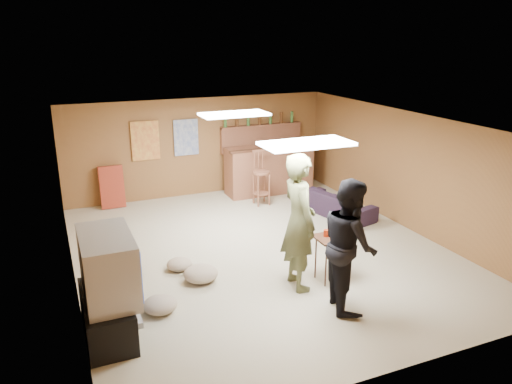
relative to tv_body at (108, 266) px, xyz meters
name	(u,v)px	position (x,y,z in m)	size (l,w,h in m)	color
ground	(261,251)	(2.65, 1.50, -0.90)	(7.00, 7.00, 0.00)	tan
ceiling	(261,123)	(2.65, 1.50, 1.30)	(6.00, 7.00, 0.02)	silver
wall_back	(199,147)	(2.65, 5.00, 0.20)	(6.00, 0.02, 2.20)	brown
wall_front	(396,283)	(2.65, -2.00, 0.20)	(6.00, 0.02, 2.20)	brown
wall_left	(68,214)	(-0.35, 1.50, 0.20)	(0.02, 7.00, 2.20)	brown
wall_right	(408,171)	(5.65, 1.50, 0.20)	(0.02, 7.00, 2.20)	brown
tv_stand	(107,315)	(-0.07, 0.00, -0.65)	(0.55, 1.30, 0.50)	black
dvd_box	(126,318)	(0.15, 0.00, -0.75)	(0.35, 0.50, 0.08)	#B2B2B7
tv_body	(108,266)	(0.00, 0.00, 0.00)	(0.60, 1.10, 0.80)	#B2B2B7
tv_screen	(134,262)	(0.31, 0.00, 0.00)	(0.02, 0.95, 0.65)	navy
bar_counter	(269,169)	(4.15, 4.45, -0.35)	(2.00, 0.60, 1.10)	brown
bar_lip	(274,148)	(4.15, 4.20, 0.20)	(2.10, 0.12, 0.05)	#3B2013
bar_shelf	(261,125)	(4.15, 4.90, 0.60)	(2.00, 0.18, 0.05)	brown
bar_backing	(261,138)	(4.15, 4.92, 0.30)	(2.00, 0.14, 0.60)	brown
poster_left	(145,141)	(1.45, 4.96, 0.45)	(0.60, 0.03, 0.85)	#BF3F26
poster_right	(186,137)	(2.35, 4.96, 0.45)	(0.55, 0.03, 0.80)	#334C99
folding_chair_stack	(112,187)	(0.65, 4.80, -0.45)	(0.50, 0.14, 0.90)	#9D301D
ceiling_panel_front	(306,144)	(2.65, 0.00, 1.27)	(1.20, 0.60, 0.04)	white
ceiling_panel_back	(234,114)	(2.65, 2.70, 1.27)	(1.20, 0.60, 0.04)	white
person_olive	(299,222)	(2.66, 0.17, 0.10)	(0.73, 0.48, 2.00)	brown
person_black	(349,244)	(3.02, -0.58, 0.00)	(0.87, 0.68, 1.80)	black
sofa	(337,203)	(4.80, 2.53, -0.66)	(1.66, 0.65, 0.49)	black
tray_table	(332,258)	(3.23, 0.13, -0.55)	(0.54, 0.43, 0.70)	#3B2013
cup_red_near	(326,233)	(3.12, 0.18, -0.15)	(0.08, 0.08, 0.11)	#AA270B
cup_red_far	(342,235)	(3.31, 0.04, -0.15)	(0.07, 0.07, 0.10)	#AA270B
cup_blue	(338,230)	(3.35, 0.21, -0.14)	(0.08, 0.08, 0.12)	navy
bar_stool_left	(261,180)	(3.64, 3.73, -0.36)	(0.34, 0.34, 1.08)	brown
bar_stool_right	(299,168)	(4.84, 4.28, -0.33)	(0.36, 0.36, 1.13)	brown
cushion_near_tv	(201,274)	(1.39, 0.86, -0.78)	(0.52, 0.52, 0.23)	gray
cushion_mid	(180,264)	(1.19, 1.36, -0.81)	(0.40, 0.40, 0.18)	gray
cushion_far	(160,305)	(0.63, 0.24, -0.80)	(0.46, 0.46, 0.21)	gray
bottle_row	(259,119)	(4.09, 4.88, 0.75)	(1.76, 0.08, 0.26)	#3F7233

